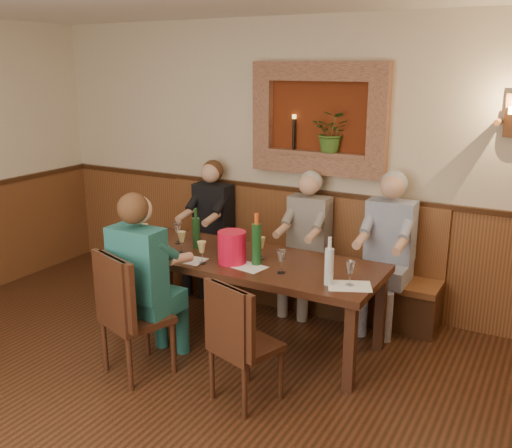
{
  "coord_description": "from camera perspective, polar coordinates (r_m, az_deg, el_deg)",
  "views": [
    {
      "loc": [
        2.34,
        -2.15,
        2.35
      ],
      "look_at": [
        0.1,
        1.9,
        1.05
      ],
      "focal_mm": 40.0,
      "sensor_mm": 36.0,
      "label": 1
    }
  ],
  "objects": [
    {
      "name": "room_shell",
      "position": [
        3.21,
        -18.39,
        6.64
      ],
      "size": [
        6.04,
        6.04,
        2.82
      ],
      "color": "beige",
      "rests_on": "ground"
    },
    {
      "name": "wainscoting",
      "position": [
        3.64,
        -16.58,
        -14.04
      ],
      "size": [
        6.02,
        6.02,
        1.15
      ],
      "color": "brown",
      "rests_on": "ground"
    },
    {
      "name": "wine_glass_5",
      "position": [
        4.52,
        2.56,
        -3.78
      ],
      "size": [
        0.08,
        0.08,
        0.19
      ],
      "primitive_type": null,
      "color": "white",
      "rests_on": "dining_table"
    },
    {
      "name": "wine_glass_4",
      "position": [
        5.31,
        -7.8,
        -0.92
      ],
      "size": [
        0.08,
        0.08,
        0.19
      ],
      "primitive_type": null,
      "color": "white",
      "rests_on": "dining_table"
    },
    {
      "name": "spittoon_bucket",
      "position": [
        4.74,
        -2.42,
        -2.34
      ],
      "size": [
        0.28,
        0.28,
        0.27
      ],
      "primitive_type": "cylinder",
      "rotation": [
        0.0,
        0.0,
        0.17
      ],
      "color": "red",
      "rests_on": "dining_table"
    },
    {
      "name": "chair_near_left",
      "position": [
        4.62,
        -11.93,
        -11.12
      ],
      "size": [
        0.57,
        0.57,
        1.01
      ],
      "rotation": [
        0.0,
        0.0,
        -0.33
      ],
      "color": "#32180F",
      "rests_on": "ground"
    },
    {
      "name": "wine_bottle_green_a",
      "position": [
        4.68,
        0.05,
        -1.94
      ],
      "size": [
        0.1,
        0.1,
        0.44
      ],
      "rotation": [
        0.0,
        0.0,
        0.22
      ],
      "color": "#19471E",
      "rests_on": "dining_table"
    },
    {
      "name": "wine_glass_6",
      "position": [
        4.84,
        0.49,
        -2.42
      ],
      "size": [
        0.08,
        0.08,
        0.19
      ],
      "primitive_type": null,
      "color": "#D0C57C",
      "rests_on": "dining_table"
    },
    {
      "name": "water_bottle",
      "position": [
        4.3,
        7.32,
        -4.14
      ],
      "size": [
        0.07,
        0.07,
        0.37
      ],
      "rotation": [
        0.0,
        0.0,
        -0.03
      ],
      "color": "silver",
      "rests_on": "dining_table"
    },
    {
      "name": "tasting_sheet_d",
      "position": [
        4.87,
        -6.75,
        -3.57
      ],
      "size": [
        0.29,
        0.22,
        0.0
      ],
      "primitive_type": "cube",
      "rotation": [
        0.0,
        0.0,
        0.05
      ],
      "color": "white",
      "rests_on": "dining_table"
    },
    {
      "name": "tasting_sheet_b",
      "position": [
        4.68,
        -0.79,
        -4.3
      ],
      "size": [
        0.31,
        0.25,
        0.0
      ],
      "primitive_type": "cube",
      "rotation": [
        0.0,
        0.0,
        -0.19
      ],
      "color": "white",
      "rests_on": "dining_table"
    },
    {
      "name": "wine_glass_7",
      "position": [
        4.79,
        -3.06,
        -2.63
      ],
      "size": [
        0.08,
        0.08,
        0.19
      ],
      "primitive_type": null,
      "color": "#D0C57C",
      "rests_on": "dining_table"
    },
    {
      "name": "person_chair_front",
      "position": [
        4.59,
        -10.82,
        -7.03
      ],
      "size": [
        0.43,
        0.53,
        1.45
      ],
      "color": "navy",
      "rests_on": "ground"
    },
    {
      "name": "person_bench_right",
      "position": [
        5.32,
        12.84,
        -3.96
      ],
      "size": [
        0.43,
        0.53,
        1.45
      ],
      "color": "navy",
      "rests_on": "ground"
    },
    {
      "name": "person_bench_left",
      "position": [
        6.09,
        -4.7,
        -1.33
      ],
      "size": [
        0.41,
        0.5,
        1.39
      ],
      "color": "black",
      "rests_on": "ground"
    },
    {
      "name": "bench",
      "position": [
        5.83,
        3.4,
        -4.64
      ],
      "size": [
        3.0,
        0.45,
        1.11
      ],
      "color": "#381E0F",
      "rests_on": "ground"
    },
    {
      "name": "wine_bottle_green_b",
      "position": [
        5.14,
        -6.0,
        -0.8
      ],
      "size": [
        0.08,
        0.08,
        0.37
      ],
      "rotation": [
        0.0,
        0.0,
        -0.26
      ],
      "color": "#19471E",
      "rests_on": "dining_table"
    },
    {
      "name": "chair_near_right",
      "position": [
        4.2,
        -1.19,
        -14.0
      ],
      "size": [
        0.52,
        0.52,
        0.93
      ],
      "rotation": [
        0.0,
        0.0,
        -0.31
      ],
      "color": "#32180F",
      "rests_on": "ground"
    },
    {
      "name": "wine_glass_0",
      "position": [
        4.75,
        -5.44,
        -2.86
      ],
      "size": [
        0.08,
        0.08,
        0.19
      ],
      "primitive_type": null,
      "color": "#D0C57C",
      "rests_on": "dining_table"
    },
    {
      "name": "tasting_sheet_c",
      "position": [
        4.34,
        9.34,
        -6.13
      ],
      "size": [
        0.38,
        0.34,
        0.0
      ],
      "primitive_type": "cube",
      "rotation": [
        0.0,
        0.0,
        0.41
      ],
      "color": "white",
      "rests_on": "dining_table"
    },
    {
      "name": "tasting_sheet_a",
      "position": [
        5.25,
        -11.74,
        -2.4
      ],
      "size": [
        0.35,
        0.29,
        0.0
      ],
      "primitive_type": "cube",
      "rotation": [
        0.0,
        0.0,
        -0.28
      ],
      "color": "white",
      "rests_on": "dining_table"
    },
    {
      "name": "person_bench_mid",
      "position": [
        5.58,
        4.92,
        -3.02
      ],
      "size": [
        0.4,
        0.49,
        1.38
      ],
      "color": "#635F5B",
      "rests_on": "ground"
    },
    {
      "name": "wine_glass_8",
      "position": [
        5.33,
        -11.07,
        -1.01
      ],
      "size": [
        0.08,
        0.08,
        0.19
      ],
      "primitive_type": null,
      "color": "#D0C57C",
      "rests_on": "dining_table"
    },
    {
      "name": "dining_table",
      "position": [
        4.93,
        -1.3,
        -4.19
      ],
      "size": [
        2.4,
        0.9,
        0.75
      ],
      "color": "#32180F",
      "rests_on": "ground"
    },
    {
      "name": "wine_glass_2",
      "position": [
        5.04,
        -7.43,
        -1.81
      ],
      "size": [
        0.08,
        0.08,
        0.19
      ],
      "primitive_type": null,
      "color": "#D0C57C",
      "rests_on": "dining_table"
    },
    {
      "name": "wine_glass_1",
      "position": [
        5.1,
        -2.85,
        -1.5
      ],
      "size": [
        0.08,
        0.08,
        0.19
      ],
      "primitive_type": null,
      "color": "white",
      "rests_on": "dining_table"
    },
    {
      "name": "wine_glass_3",
      "position": [
        4.32,
        9.38,
        -4.9
      ],
      "size": [
        0.08,
        0.08,
        0.19
      ],
      "primitive_type": null,
      "color": "white",
      "rests_on": "dining_table"
    },
    {
      "name": "wall_niche",
      "position": [
        5.54,
        6.61,
        9.94
      ],
      "size": [
        1.36,
        0.3,
        1.06
      ],
      "color": "#5F220D",
      "rests_on": "ground"
    }
  ]
}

